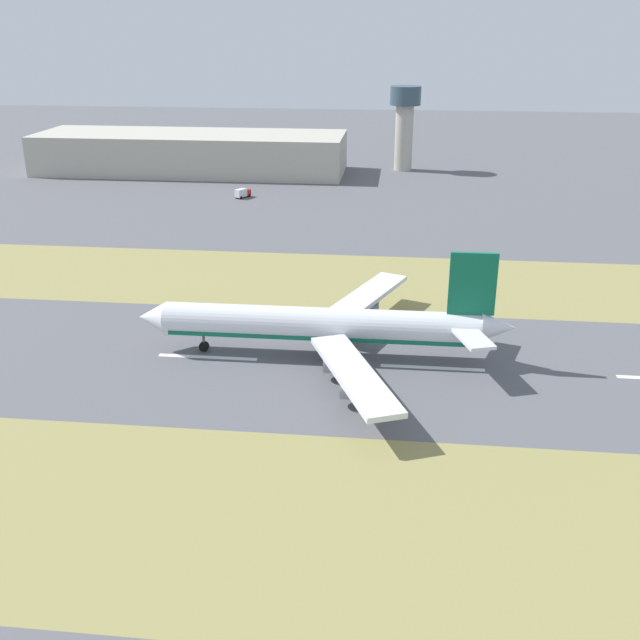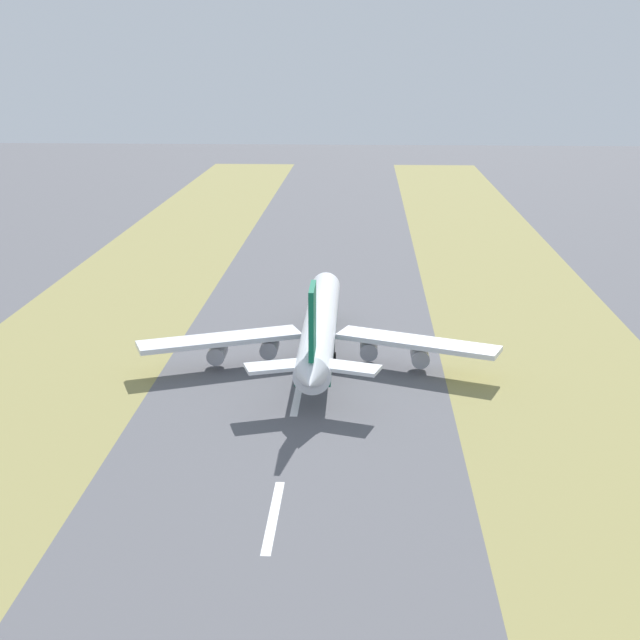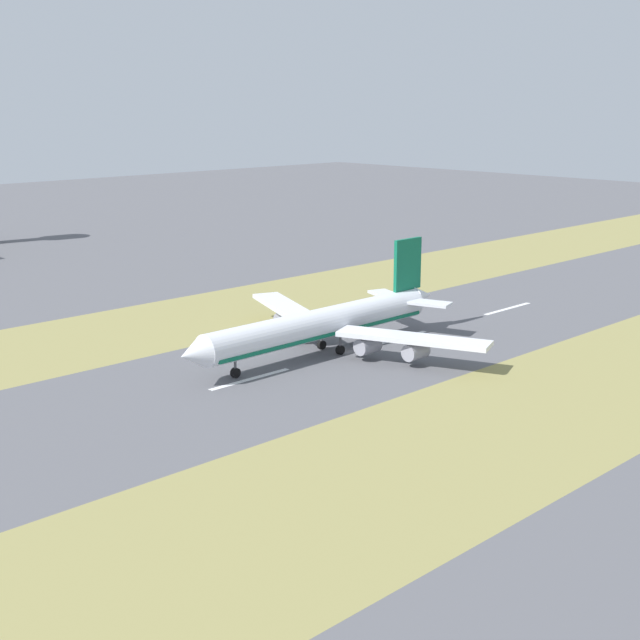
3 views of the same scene
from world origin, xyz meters
name	(u,v)px [view 2 (image 2 of 3)]	position (x,y,z in m)	size (l,w,h in m)	color
ground_plane	(303,366)	(0.00, 0.00, 0.00)	(800.00, 800.00, 0.00)	#56565B
grass_median_west	(58,362)	(-45.00, 0.00, 0.00)	(40.00, 600.00, 0.01)	olive
grass_median_east	(556,370)	(45.00, 0.00, 0.00)	(40.00, 600.00, 0.01)	olive
centreline_dash_near	(273,516)	(0.00, -54.29, 0.01)	(1.20, 18.00, 0.01)	silver
centreline_dash_mid	(298,395)	(0.00, -14.29, 0.01)	(1.20, 18.00, 0.01)	silver
centreline_dash_far	(312,324)	(0.00, 25.71, 0.01)	(1.20, 18.00, 0.01)	silver
airplane_main_jet	(320,328)	(2.71, 3.80, 6.02)	(64.14, 67.03, 20.20)	silver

